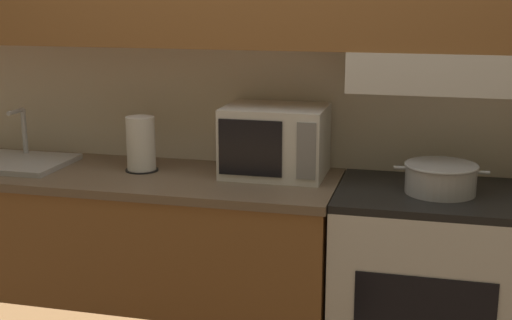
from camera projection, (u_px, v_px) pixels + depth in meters
The scene contains 7 objects.
wall_back at pixel (276, 33), 3.07m from camera, with size 5.50×0.38×2.55m.
lower_counter_main at pixel (127, 266), 3.23m from camera, with size 1.89×0.62×0.89m.
stove_range at pixel (424, 295), 2.93m from camera, with size 0.73×0.60×0.89m.
cooking_pot at pixel (441, 177), 2.79m from camera, with size 0.36×0.29×0.12m.
microwave at pixel (275, 141), 3.05m from camera, with size 0.43×0.34×0.30m.
sink_basin at pixel (9, 161), 3.26m from camera, with size 0.54×0.38×0.24m.
paper_towel_roll at pixel (141, 144), 3.13m from camera, with size 0.15×0.15×0.24m.
Camera 1 is at (0.69, -3.10, 1.66)m, focal length 50.00 mm.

